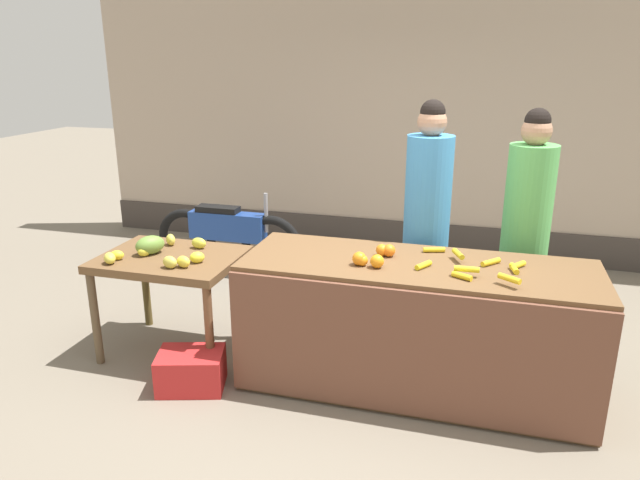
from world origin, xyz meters
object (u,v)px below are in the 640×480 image
(parked_motorcycle, at_px, (228,235))
(produce_sack, at_px, (294,298))
(vendor_woman_green_shirt, at_px, (525,235))
(produce_crate, at_px, (191,370))
(vendor_woman_blue_shirt, at_px, (426,227))

(parked_motorcycle, bearing_deg, produce_sack, -44.56)
(vendor_woman_green_shirt, height_order, produce_crate, vendor_woman_green_shirt)
(vendor_woman_blue_shirt, height_order, vendor_woman_green_shirt, vendor_woman_blue_shirt)
(vendor_woman_blue_shirt, distance_m, produce_crate, 1.98)
(parked_motorcycle, relative_size, produce_sack, 3.04)
(parked_motorcycle, distance_m, produce_sack, 1.51)
(parked_motorcycle, relative_size, produce_crate, 3.64)
(vendor_woman_green_shirt, height_order, produce_sack, vendor_woman_green_shirt)
(vendor_woman_green_shirt, bearing_deg, produce_crate, -151.08)
(vendor_woman_blue_shirt, distance_m, produce_sack, 1.25)
(produce_crate, xyz_separation_m, produce_sack, (0.39, 1.07, 0.13))
(vendor_woman_blue_shirt, xyz_separation_m, parked_motorcycle, (-2.10, 1.02, -0.55))
(vendor_woman_blue_shirt, height_order, parked_motorcycle, vendor_woman_blue_shirt)
(vendor_woman_green_shirt, distance_m, produce_crate, 2.57)
(produce_sack, bearing_deg, produce_crate, -110.19)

